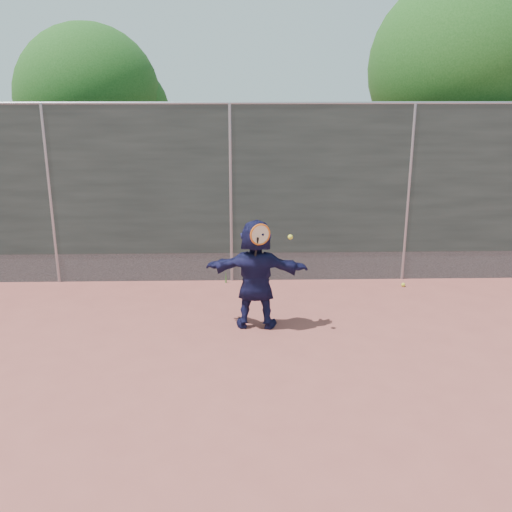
{
  "coord_description": "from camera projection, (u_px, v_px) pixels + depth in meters",
  "views": [
    {
      "loc": [
        0.18,
        -5.95,
        3.29
      ],
      "look_at": [
        0.37,
        1.52,
        1.03
      ],
      "focal_mm": 40.0,
      "sensor_mm": 36.0,
      "label": 1
    }
  ],
  "objects": [
    {
      "name": "fence",
      "position": [
        231.0,
        191.0,
        9.53
      ],
      "size": [
        20.0,
        0.06,
        3.03
      ],
      "color": "#38423D",
      "rests_on": "ground"
    },
    {
      "name": "weed_clump",
      "position": [
        249.0,
        275.0,
        9.84
      ],
      "size": [
        0.68,
        0.07,
        0.3
      ],
      "color": "#387226",
      "rests_on": "ground"
    },
    {
      "name": "swing_action",
      "position": [
        263.0,
        236.0,
        7.52
      ],
      "size": [
        0.57,
        0.15,
        0.51
      ],
      "color": "orange",
      "rests_on": "ground"
    },
    {
      "name": "ball_ground",
      "position": [
        403.0,
        285.0,
        9.65
      ],
      "size": [
        0.07,
        0.07,
        0.07
      ],
      "primitive_type": "sphere",
      "color": "yellow",
      "rests_on": "ground"
    },
    {
      "name": "ground",
      "position": [
        228.0,
        379.0,
        6.64
      ],
      "size": [
        80.0,
        80.0,
        0.0
      ],
      "primitive_type": "plane",
      "color": "#9E4C42",
      "rests_on": "ground"
    },
    {
      "name": "player",
      "position": [
        256.0,
        274.0,
        7.88
      ],
      "size": [
        1.48,
        0.6,
        1.55
      ],
      "primitive_type": "imported",
      "rotation": [
        0.0,
        0.0,
        3.04
      ],
      "color": "#15163C",
      "rests_on": "ground"
    },
    {
      "name": "tree_right",
      "position": [
        468.0,
        74.0,
        11.25
      ],
      "size": [
        3.78,
        3.6,
        5.39
      ],
      "color": "#382314",
      "rests_on": "ground"
    },
    {
      "name": "tree_left",
      "position": [
        97.0,
        102.0,
        11.98
      ],
      "size": [
        3.15,
        3.0,
        4.53
      ],
      "color": "#382314",
      "rests_on": "ground"
    }
  ]
}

